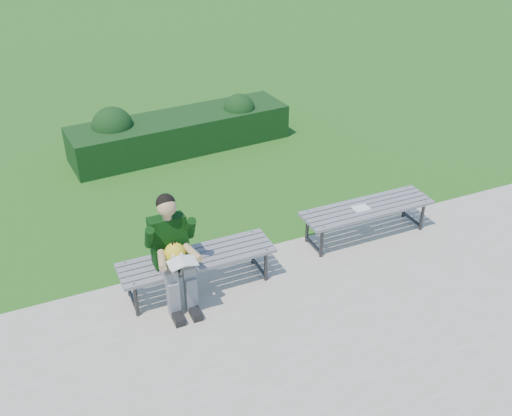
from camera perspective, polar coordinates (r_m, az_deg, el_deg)
name	(u,v)px	position (r m, az deg, el deg)	size (l,w,h in m)	color
ground	(245,253)	(7.39, -1.15, -4.55)	(80.00, 80.00, 0.00)	#32661B
walkway	(310,340)	(6.18, 5.37, -13.04)	(30.00, 3.50, 0.02)	#BBB49A
hedge	(177,130)	(10.15, -7.89, 7.71)	(3.90, 1.25, 0.92)	#1A3E11
bench_left	(197,260)	(6.59, -5.89, -5.22)	(1.80, 0.50, 0.46)	gray
bench_right	(367,210)	(7.64, 11.04, -0.21)	(1.80, 0.50, 0.46)	gray
seated_boy	(173,249)	(6.28, -8.34, -4.10)	(0.56, 0.76, 1.31)	gray
paper_sheet	(361,208)	(7.56, 10.45, 0.00)	(0.23, 0.17, 0.01)	white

